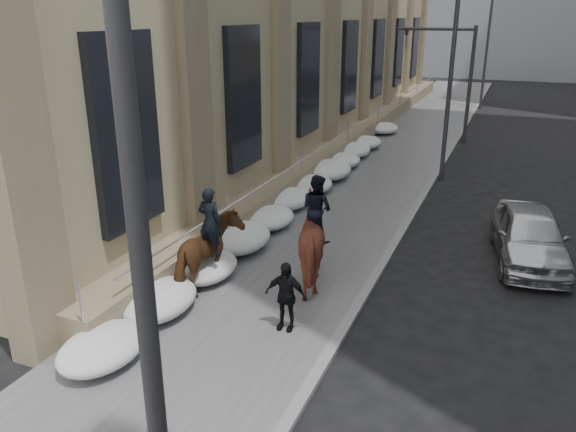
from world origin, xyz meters
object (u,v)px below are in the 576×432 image
at_px(car_silver, 529,236).
at_px(pedestrian, 285,296).
at_px(mounted_horse_right, 312,237).
at_px(mounted_horse_left, 208,251).

bearing_deg(car_silver, pedestrian, -136.76).
bearing_deg(mounted_horse_right, pedestrian, 121.01).
bearing_deg(mounted_horse_left, car_silver, -143.85).
bearing_deg(mounted_horse_right, mounted_horse_left, 57.44).
xyz_separation_m(mounted_horse_left, pedestrian, (2.46, -1.01, -0.22)).
distance_m(mounted_horse_right, pedestrian, 2.48).
bearing_deg(car_silver, mounted_horse_right, -152.79).
relative_size(mounted_horse_right, car_silver, 0.61).
xyz_separation_m(mounted_horse_right, pedestrian, (0.28, -2.43, -0.41)).
relative_size(mounted_horse_left, car_silver, 0.58).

